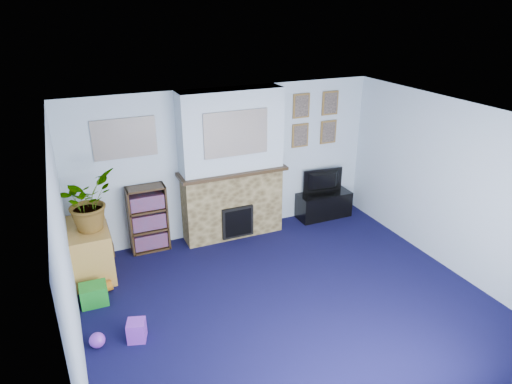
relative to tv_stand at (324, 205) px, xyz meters
name	(u,v)px	position (x,y,z in m)	size (l,w,h in m)	color
floor	(290,303)	(-1.72, -2.03, -0.22)	(5.00, 4.50, 0.01)	#0E0E35
ceiling	(296,120)	(-1.72, -2.03, 2.17)	(5.00, 4.50, 0.01)	white
wall_back	(227,162)	(-1.72, 0.22, 0.97)	(5.00, 0.04, 2.40)	silver
wall_front	(429,339)	(-1.72, -4.28, 0.97)	(5.00, 0.04, 2.40)	silver
wall_left	(68,265)	(-4.22, -2.03, 0.97)	(0.04, 4.50, 2.40)	silver
wall_right	(453,188)	(0.78, -2.03, 0.97)	(0.04, 4.50, 2.40)	silver
chimney_breast	(232,167)	(-1.72, 0.02, 0.96)	(1.72, 0.50, 2.40)	brown
collage_main	(236,134)	(-1.72, -0.19, 1.56)	(1.00, 0.03, 0.68)	gray
collage_left	(125,138)	(-3.27, 0.21, 1.55)	(0.90, 0.03, 0.58)	gray
portrait_tl	(301,106)	(-0.42, 0.20, 1.77)	(0.30, 0.03, 0.40)	brown
portrait_tr	(330,103)	(0.13, 0.20, 1.77)	(0.30, 0.03, 0.40)	brown
portrait_bl	(300,135)	(-0.42, 0.20, 1.27)	(0.30, 0.03, 0.40)	brown
portrait_br	(328,132)	(0.13, 0.20, 1.27)	(0.30, 0.03, 0.40)	brown
tv_stand	(324,205)	(0.00, 0.00, 0.00)	(0.95, 0.40, 0.45)	black
television	(324,182)	(0.00, 0.02, 0.44)	(0.73, 0.10, 0.42)	black
bookshelf	(148,220)	(-3.08, 0.08, 0.28)	(0.58, 0.28, 1.05)	#322212
sideboard	(91,251)	(-3.96, -0.28, 0.12)	(0.53, 0.95, 0.74)	#BD8C3C
potted_plant	(87,201)	(-3.91, -0.33, 0.91)	(0.72, 0.62, 0.80)	#26661E
mantel_clock	(234,166)	(-1.70, -0.03, 1.00)	(0.09, 0.06, 0.13)	gold
mantel_candle	(247,163)	(-1.49, -0.03, 1.01)	(0.05, 0.05, 0.17)	#B2BFC6
mantel_teddy	(198,171)	(-2.29, -0.03, 0.99)	(0.12, 0.12, 0.12)	gray
mantel_can	(277,160)	(-0.97, -0.03, 0.99)	(0.05, 0.05, 0.11)	purple
green_crate	(94,294)	(-4.02, -1.03, -0.08)	(0.33, 0.27, 0.27)	#198C26
toy_ball	(97,340)	(-4.07, -1.88, -0.13)	(0.18, 0.18, 0.18)	purple
toy_block	(137,331)	(-3.64, -1.93, -0.11)	(0.20, 0.20, 0.25)	purple
toy_tube	(101,288)	(-3.92, -0.83, -0.15)	(0.14, 0.14, 0.29)	orange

